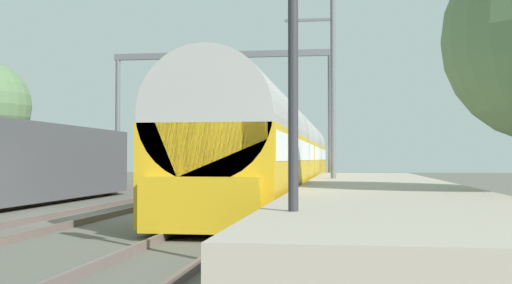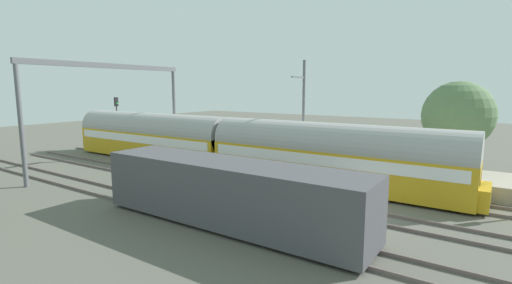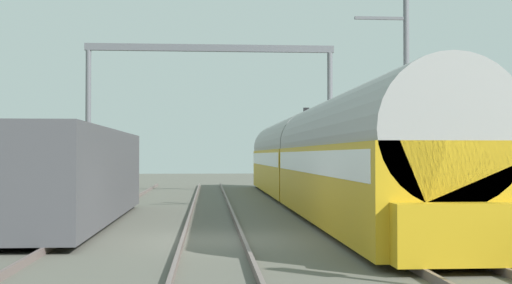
% 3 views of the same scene
% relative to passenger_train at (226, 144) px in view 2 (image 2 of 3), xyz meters
% --- Properties ---
extents(ground, '(120.00, 120.00, 0.00)m').
position_rel_passenger_train_xyz_m(ground, '(-4.28, -11.28, -1.97)').
color(ground, '#59584F').
extents(track_far_west, '(1.52, 60.00, 0.16)m').
position_rel_passenger_train_xyz_m(track_far_west, '(-8.56, -11.28, -1.89)').
color(track_far_west, '#685956').
rests_on(track_far_west, ground).
extents(track_west, '(1.52, 60.00, 0.16)m').
position_rel_passenger_train_xyz_m(track_west, '(-4.28, -11.28, -1.89)').
color(track_west, '#685956').
rests_on(track_west, ground).
extents(track_east, '(1.52, 60.00, 0.16)m').
position_rel_passenger_train_xyz_m(track_east, '(0.00, -11.28, -1.89)').
color(track_east, '#685956').
rests_on(track_east, ground).
extents(platform, '(4.40, 28.00, 0.90)m').
position_rel_passenger_train_xyz_m(platform, '(3.82, -9.28, -1.52)').
color(platform, '#A39989').
rests_on(platform, ground).
extents(passenger_train, '(2.93, 32.85, 3.82)m').
position_rel_passenger_train_xyz_m(passenger_train, '(0.00, 0.00, 0.00)').
color(passenger_train, gold).
rests_on(passenger_train, ground).
extents(freight_car, '(2.80, 13.00, 2.70)m').
position_rel_passenger_train_xyz_m(freight_car, '(-8.56, -6.98, -0.50)').
color(freight_car, '#47474C').
rests_on(freight_car, ground).
extents(person_crossing, '(0.39, 0.47, 1.73)m').
position_rel_passenger_train_xyz_m(person_crossing, '(1.22, 5.03, -0.94)').
color(person_crossing, black).
rests_on(person_crossing, ground).
extents(railway_signal_far, '(0.36, 0.30, 5.16)m').
position_rel_passenger_train_xyz_m(railway_signal_far, '(1.92, 15.52, 1.32)').
color(railway_signal_far, '#2D2D33').
rests_on(railway_signal_far, ground).
extents(catenary_gantry, '(12.96, 0.28, 7.86)m').
position_rel_passenger_train_xyz_m(catenary_gantry, '(-4.28, 7.39, 3.69)').
color(catenary_gantry, '#5A5C63').
rests_on(catenary_gantry, ground).
extents(catenary_pole_east_mid, '(1.90, 0.20, 8.00)m').
position_rel_passenger_train_xyz_m(catenary_pole_east_mid, '(2.35, -5.10, 2.18)').
color(catenary_pole_east_mid, '#5A5C63').
rests_on(catenary_pole_east_mid, ground).
extents(tree_east_background, '(4.60, 4.60, 6.55)m').
position_rel_passenger_train_xyz_m(tree_east_background, '(7.23, -14.27, 2.26)').
color(tree_east_background, '#4C3826').
rests_on(tree_east_background, ground).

